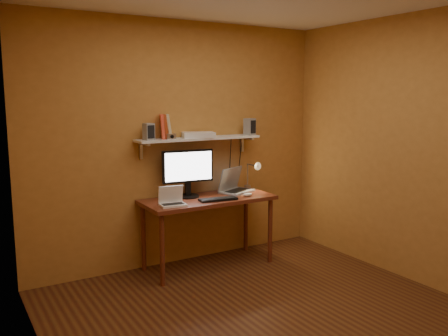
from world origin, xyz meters
TOP-DOWN VIEW (x-y plane):
  - room at (0.00, 0.00)m, footprint 3.44×3.24m
  - desk at (0.16, 1.28)m, footprint 1.40×0.60m
  - wall_shelf at (0.16, 1.47)m, footprint 1.40×0.25m
  - monitor at (-0.01, 1.42)m, footprint 0.56×0.26m
  - laptop at (0.56, 1.40)m, footprint 0.45×0.39m
  - netbook at (-0.31, 1.16)m, footprint 0.27×0.21m
  - keyboard at (0.19, 1.12)m, footprint 0.41×0.19m
  - mouse at (0.56, 1.13)m, footprint 0.10×0.07m
  - desk_lamp at (0.82, 1.41)m, footprint 0.09×0.23m
  - speaker_left at (-0.42, 1.46)m, footprint 0.11×0.11m
  - speaker_right at (0.80, 1.46)m, footprint 0.13×0.13m
  - books at (-0.22, 1.50)m, footprint 0.18×0.18m
  - shelf_camera at (-0.19, 1.41)m, footprint 0.10×0.04m
  - router at (0.14, 1.46)m, footprint 0.39×0.31m

SIDE VIEW (x-z plane):
  - desk at x=0.16m, z-range 0.29..1.04m
  - keyboard at x=0.19m, z-range 0.75..0.77m
  - mouse at x=0.56m, z-range 0.75..0.79m
  - netbook at x=-0.31m, z-range 0.71..0.90m
  - laptop at x=0.56m, z-range 0.69..0.96m
  - desk_lamp at x=0.82m, z-range 0.77..1.15m
  - monitor at x=-0.01m, z-range 0.78..1.28m
  - room at x=0.00m, z-range -0.02..2.62m
  - wall_shelf at x=0.16m, z-range 1.26..1.46m
  - router at x=0.14m, z-range 1.38..1.43m
  - shelf_camera at x=-0.19m, z-range 1.38..1.43m
  - speaker_left at x=-0.42m, z-range 1.38..1.54m
  - speaker_right at x=0.80m, z-range 1.38..1.56m
  - books at x=-0.22m, z-range 1.37..1.63m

